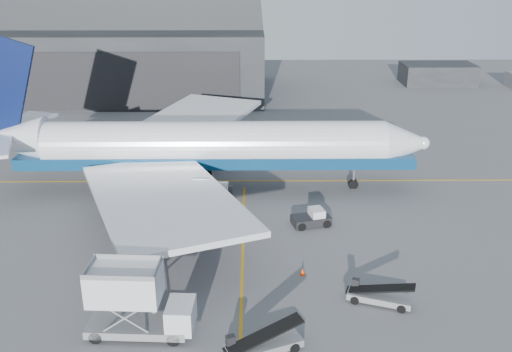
{
  "coord_description": "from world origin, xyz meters",
  "views": [
    {
      "loc": [
        0.75,
        -40.66,
        24.28
      ],
      "look_at": [
        1.22,
        9.99,
        4.5
      ],
      "focal_mm": 40.0,
      "sensor_mm": 36.0,
      "label": 1
    }
  ],
  "objects_px": {
    "pushback_tug": "(312,219)",
    "catering_truck": "(135,302)",
    "airliner": "(197,146)",
    "belt_loader_a": "(263,344)",
    "belt_loader_b": "(379,296)"
  },
  "relations": [
    {
      "from": "pushback_tug",
      "to": "airliner",
      "type": "bearing_deg",
      "value": 127.73
    },
    {
      "from": "airliner",
      "to": "belt_loader_a",
      "type": "height_order",
      "value": "airliner"
    },
    {
      "from": "airliner",
      "to": "belt_loader_a",
      "type": "distance_m",
      "value": 28.97
    },
    {
      "from": "airliner",
      "to": "pushback_tug",
      "type": "xyz_separation_m",
      "value": [
        11.7,
        -9.11,
        -4.33
      ]
    },
    {
      "from": "pushback_tug",
      "to": "belt_loader_a",
      "type": "height_order",
      "value": "belt_loader_a"
    },
    {
      "from": "belt_loader_a",
      "to": "belt_loader_b",
      "type": "distance_m",
      "value": 10.4
    },
    {
      "from": "airliner",
      "to": "pushback_tug",
      "type": "bearing_deg",
      "value": -37.9
    },
    {
      "from": "catering_truck",
      "to": "belt_loader_a",
      "type": "bearing_deg",
      "value": -10.75
    },
    {
      "from": "airliner",
      "to": "catering_truck",
      "type": "height_order",
      "value": "airliner"
    },
    {
      "from": "airliner",
      "to": "belt_loader_b",
      "type": "height_order",
      "value": "airliner"
    },
    {
      "from": "pushback_tug",
      "to": "catering_truck",
      "type": "bearing_deg",
      "value": -143.66
    },
    {
      "from": "catering_truck",
      "to": "pushback_tug",
      "type": "bearing_deg",
      "value": 53.82
    },
    {
      "from": "airliner",
      "to": "catering_truck",
      "type": "xyz_separation_m",
      "value": [
        -1.93,
        -25.78,
        -2.43
      ]
    },
    {
      "from": "pushback_tug",
      "to": "belt_loader_a",
      "type": "bearing_deg",
      "value": -119.65
    },
    {
      "from": "catering_truck",
      "to": "belt_loader_a",
      "type": "distance_m",
      "value": 8.97
    }
  ]
}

